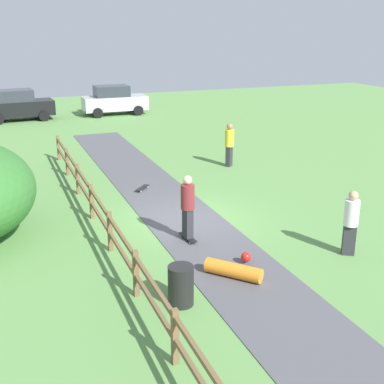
{
  "coord_description": "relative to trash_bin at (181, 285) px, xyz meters",
  "views": [
    {
      "loc": [
        -5.13,
        -13.71,
        5.79
      ],
      "look_at": [
        0.15,
        -0.24,
        1.0
      ],
      "focal_mm": 47.63,
      "sensor_mm": 36.0,
      "label": 1
    }
  ],
  "objects": [
    {
      "name": "skater_riding",
      "position": [
        1.36,
        3.14,
        0.62
      ],
      "size": [
        0.42,
        0.82,
        1.87
      ],
      "color": "black",
      "rests_on": "asphalt_path"
    },
    {
      "name": "skateboard_loose",
      "position": [
        1.44,
        7.99,
        -0.36
      ],
      "size": [
        0.69,
        0.73,
        0.08
      ],
      "color": "black",
      "rests_on": "asphalt_path"
    },
    {
      "name": "parked_car_black",
      "position": [
        -1.84,
        24.45,
        0.51
      ],
      "size": [
        4.3,
        2.22,
        1.92
      ],
      "color": "black",
      "rests_on": "ground_plane"
    },
    {
      "name": "wooden_fence",
      "position": [
        -0.8,
        4.55,
        0.22
      ],
      "size": [
        0.12,
        18.12,
        1.1
      ],
      "color": "brown",
      "rests_on": "ground_plane"
    },
    {
      "name": "bystander_white",
      "position": [
        4.97,
        0.75,
        0.52
      ],
      "size": [
        0.52,
        0.52,
        1.76
      ],
      "color": "#2D2D33",
      "rests_on": "ground_plane"
    },
    {
      "name": "parked_car_silver",
      "position": [
        4.28,
        24.46,
        0.51
      ],
      "size": [
        4.21,
        2.02,
        1.92
      ],
      "color": "#B7B7BC",
      "rests_on": "ground_plane"
    },
    {
      "name": "trash_bin",
      "position": [
        0.0,
        0.0,
        0.0
      ],
      "size": [
        0.56,
        0.56,
        0.9
      ],
      "primitive_type": "cylinder",
      "color": "black",
      "rests_on": "ground_plane"
    },
    {
      "name": "bystander_yellow",
      "position": [
        5.82,
        9.84,
        0.57
      ],
      "size": [
        0.54,
        0.54,
        1.84
      ],
      "color": "#2D2D33",
      "rests_on": "ground_plane"
    },
    {
      "name": "ground_plane",
      "position": [
        1.8,
        4.55,
        -0.45
      ],
      "size": [
        60.0,
        60.0,
        0.0
      ],
      "primitive_type": "plane",
      "color": "#60934C"
    },
    {
      "name": "asphalt_path",
      "position": [
        1.8,
        4.55,
        -0.44
      ],
      "size": [
        2.4,
        28.0,
        0.02
      ],
      "primitive_type": "cube",
      "color": "#515156",
      "rests_on": "ground_plane"
    },
    {
      "name": "skater_fallen",
      "position": [
        1.63,
        0.71,
        -0.25
      ],
      "size": [
        1.34,
        1.32,
        0.36
      ],
      "color": "orange",
      "rests_on": "asphalt_path"
    }
  ]
}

